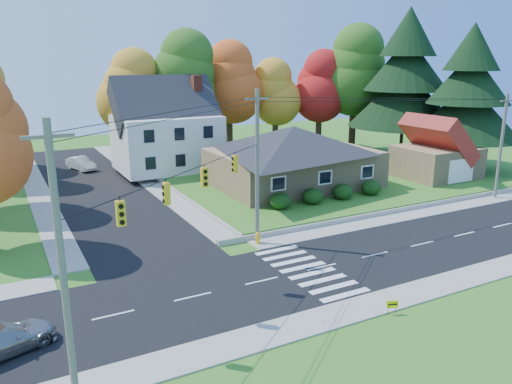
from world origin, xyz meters
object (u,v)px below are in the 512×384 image
ranch_house (293,155)px  silver_sedan (0,340)px  white_car (81,164)px  fire_hydrant (258,239)px

ranch_house → silver_sedan: (-24.76, -17.11, -2.61)m
ranch_house → white_car: 24.09m
ranch_house → fire_hydrant: size_ratio=16.88×
fire_hydrant → silver_sedan: bearing=-158.1°
silver_sedan → white_car: 36.14m
ranch_house → fire_hydrant: bearing=-131.0°
silver_sedan → fire_hydrant: (15.21, 6.12, -0.25)m
silver_sedan → fire_hydrant: 16.40m
fire_hydrant → white_car: bearing=102.4°
silver_sedan → white_car: size_ratio=1.03×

